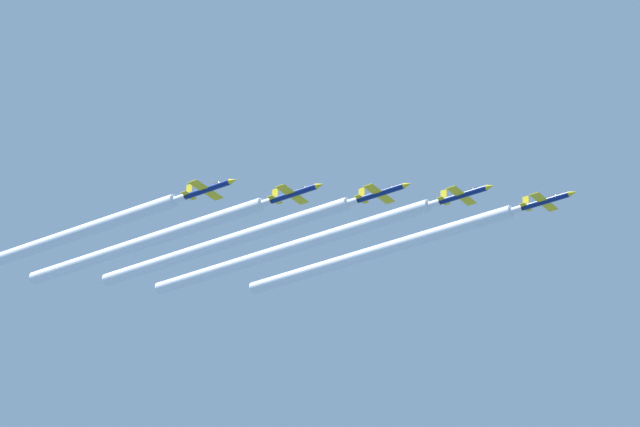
{
  "coord_description": "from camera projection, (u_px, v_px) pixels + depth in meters",
  "views": [
    {
      "loc": [
        231.35,
        143.08,
        1.87
      ],
      "look_at": [
        -0.03,
        -12.53,
        150.52
      ],
      "focal_mm": 100.56,
      "sensor_mm": 36.0,
      "label": 1
    }
  ],
  "objects": [
    {
      "name": "jet_second_echelon",
      "position": [
        465.0,
        194.0,
        313.5
      ],
      "size": [
        7.62,
        11.09,
        2.67
      ],
      "color": "navy"
    },
    {
      "name": "smoke_trail_third_echelon",
      "position": [
        227.0,
        242.0,
        325.52
      ],
      "size": [
        2.31,
        56.98,
        2.31
      ],
      "color": "white"
    },
    {
      "name": "smoke_trail_fourth_echelon",
      "position": [
        147.0,
        241.0,
        321.88
      ],
      "size": [
        2.31,
        54.7,
        2.31
      ],
      "color": "white"
    },
    {
      "name": "smoke_trail_fifth_echelon",
      "position": [
        42.0,
        245.0,
        319.94
      ],
      "size": [
        2.31,
        64.7,
        2.31
      ],
      "color": "white"
    },
    {
      "name": "smoke_trail_second_echelon",
      "position": [
        293.0,
        247.0,
        331.6
      ],
      "size": [
        2.31,
        63.37,
        2.31
      ],
      "color": "white"
    },
    {
      "name": "jet_lead",
      "position": [
        548.0,
        200.0,
        317.98
      ],
      "size": [
        7.62,
        11.09,
        2.67
      ],
      "color": "navy"
    },
    {
      "name": "smoke_trail_lead",
      "position": [
        382.0,
        250.0,
        335.14
      ],
      "size": [
        2.31,
        59.59,
        2.31
      ],
      "color": "white"
    },
    {
      "name": "jet_fourth_echelon",
      "position": [
        296.0,
        193.0,
        305.92
      ],
      "size": [
        7.62,
        11.09,
        2.67
      ],
      "color": "navy"
    },
    {
      "name": "jet_third_echelon",
      "position": [
        383.0,
        192.0,
        309.0
      ],
      "size": [
        7.62,
        11.09,
        2.67
      ],
      "color": "navy"
    },
    {
      "name": "jet_fifth_echelon",
      "position": [
        209.0,
        188.0,
        301.52
      ],
      "size": [
        7.62,
        11.09,
        2.67
      ],
      "color": "navy"
    }
  ]
}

